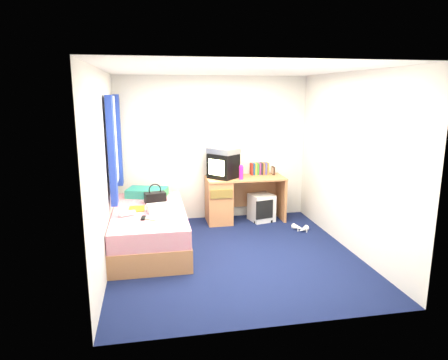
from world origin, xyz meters
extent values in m
plane|color=#0C1438|center=(0.00, 0.00, 0.00)|extent=(3.40, 3.40, 0.00)
plane|color=white|center=(0.00, 0.00, 2.40)|extent=(3.40, 3.40, 0.00)
plane|color=silver|center=(0.00, 1.70, 1.20)|extent=(3.20, 0.00, 3.20)
plane|color=silver|center=(0.00, -1.70, 1.20)|extent=(3.20, 0.00, 3.20)
plane|color=silver|center=(-1.60, 0.00, 1.20)|extent=(0.00, 3.40, 3.40)
plane|color=silver|center=(1.60, 0.00, 1.20)|extent=(0.00, 3.40, 3.40)
cube|color=tan|center=(-1.10, 0.53, 0.15)|extent=(1.00, 2.00, 0.30)
cube|color=olive|center=(-0.60, 0.13, 0.16)|extent=(0.02, 0.70, 0.18)
cube|color=white|center=(-1.10, 0.53, 0.42)|extent=(0.98, 1.98, 0.24)
cube|color=#165D94|center=(-1.12, 1.25, 0.60)|extent=(0.68, 0.53, 0.13)
cube|color=tan|center=(0.49, 1.42, 0.73)|extent=(1.30, 0.55, 0.03)
cube|color=tan|center=(0.04, 1.42, 0.36)|extent=(0.40, 0.52, 0.72)
cube|color=tan|center=(1.12, 1.42, 0.36)|extent=(0.04, 0.52, 0.72)
cube|color=tan|center=(0.74, 1.67, 0.45)|extent=(0.78, 0.03, 0.55)
cube|color=silver|center=(0.76, 1.37, 0.23)|extent=(0.44, 0.44, 0.45)
cube|color=black|center=(0.12, 1.44, 0.95)|extent=(0.55, 0.55, 0.41)
cube|color=#D8D688|center=(-0.02, 1.31, 0.95)|extent=(0.22, 0.24, 0.25)
cube|color=#B2B2B4|center=(0.12, 1.44, 1.20)|extent=(0.55, 0.58, 0.09)
cube|color=maroon|center=(0.64, 1.60, 0.85)|extent=(0.03, 0.13, 0.20)
cube|color=navy|center=(0.67, 1.60, 0.85)|extent=(0.03, 0.13, 0.20)
cube|color=gold|center=(0.71, 1.60, 0.85)|extent=(0.03, 0.13, 0.20)
cube|color=#337F33|center=(0.74, 1.60, 0.85)|extent=(0.03, 0.13, 0.20)
cube|color=#7F337F|center=(0.78, 1.60, 0.85)|extent=(0.03, 0.13, 0.20)
cube|color=#262626|center=(0.81, 1.60, 0.85)|extent=(0.03, 0.13, 0.20)
cube|color=#B26633|center=(0.85, 1.60, 0.85)|extent=(0.03, 0.13, 0.20)
cube|color=#4C4C99|center=(0.88, 1.60, 0.85)|extent=(0.03, 0.13, 0.20)
cube|color=olive|center=(0.92, 1.60, 0.85)|extent=(0.03, 0.13, 0.20)
cube|color=black|center=(1.01, 1.54, 0.82)|extent=(0.03, 0.12, 0.14)
cylinder|color=#EF219C|center=(0.38, 1.27, 0.86)|extent=(0.07, 0.07, 0.21)
cylinder|color=silver|center=(0.35, 1.46, 0.85)|extent=(0.06, 0.06, 0.19)
cube|color=black|center=(-1.00, 0.89, 0.62)|extent=(0.33, 0.23, 0.15)
torus|color=black|center=(-1.00, 0.89, 0.73)|extent=(0.18, 0.05, 0.18)
cube|color=white|center=(-0.97, 0.40, 0.59)|extent=(0.33, 0.29, 0.10)
cube|color=yellow|center=(-1.26, 0.57, 0.55)|extent=(0.21, 0.28, 0.01)
cylinder|color=white|center=(-1.38, 0.28, 0.58)|extent=(0.21, 0.15, 0.07)
cube|color=gold|center=(-1.08, 0.07, 0.55)|extent=(0.21, 0.18, 0.01)
cube|color=black|center=(-1.17, 0.12, 0.55)|extent=(0.07, 0.17, 0.02)
cube|color=silver|center=(-1.58, 0.90, 1.45)|extent=(0.02, 0.90, 1.10)
cube|color=white|center=(-1.57, 0.90, 2.04)|extent=(0.06, 1.06, 0.08)
cube|color=white|center=(-1.57, 0.90, 0.86)|extent=(0.06, 1.06, 0.08)
cube|color=navy|center=(-1.53, 0.31, 1.40)|extent=(0.08, 0.24, 1.40)
cube|color=navy|center=(-1.53, 1.49, 1.40)|extent=(0.08, 0.24, 1.40)
cone|color=white|center=(1.21, 0.78, 0.04)|extent=(0.19, 0.24, 0.09)
cone|color=white|center=(1.24, 0.69, 0.04)|extent=(0.23, 0.20, 0.09)
camera|label=1|loc=(-1.06, -4.88, 2.13)|focal=32.00mm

